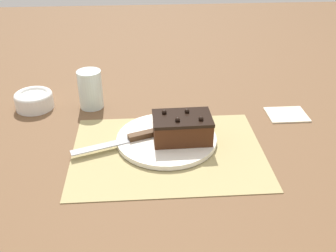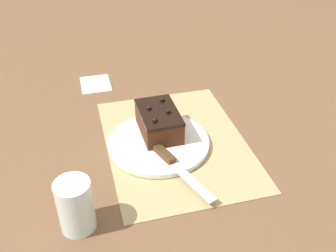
{
  "view_description": "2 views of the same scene",
  "coord_description": "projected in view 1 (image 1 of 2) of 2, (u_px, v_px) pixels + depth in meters",
  "views": [
    {
      "loc": [
        0.06,
        0.79,
        0.54
      ],
      "look_at": [
        -0.0,
        -0.03,
        0.06
      ],
      "focal_mm": 42.0,
      "sensor_mm": 36.0,
      "label": 1
    },
    {
      "loc": [
        0.75,
        -0.22,
        0.6
      ],
      "look_at": [
        0.0,
        -0.02,
        0.06
      ],
      "focal_mm": 42.0,
      "sensor_mm": 36.0,
      "label": 2
    }
  ],
  "objects": [
    {
      "name": "serving_knife",
      "position": [
        128.0,
        139.0,
        0.96
      ],
      "size": [
        0.2,
        0.09,
        0.01
      ],
      "rotation": [
        0.0,
        0.0,
        5.06
      ],
      "color": "#472D19",
      "rests_on": "cake_plate"
    },
    {
      "name": "chocolate_cake",
      "position": [
        182.0,
        128.0,
        0.96
      ],
      "size": [
        0.14,
        0.1,
        0.07
      ],
      "rotation": [
        0.0,
        0.0,
        0.02
      ],
      "color": "#472614",
      "rests_on": "cake_plate"
    },
    {
      "name": "drinking_glass",
      "position": [
        90.0,
        89.0,
        1.13
      ],
      "size": [
        0.07,
        0.07,
        0.11
      ],
      "color": "silver",
      "rests_on": "ground_plane"
    },
    {
      "name": "cake_plate",
      "position": [
        167.0,
        139.0,
        0.98
      ],
      "size": [
        0.25,
        0.25,
        0.01
      ],
      "color": "white",
      "rests_on": "placemat_woven"
    },
    {
      "name": "ground_plane",
      "position": [
        168.0,
        152.0,
        0.95
      ],
      "size": [
        3.0,
        3.0,
        0.0
      ],
      "primitive_type": "plane",
      "color": "brown"
    },
    {
      "name": "placemat_woven",
      "position": [
        168.0,
        151.0,
        0.95
      ],
      "size": [
        0.46,
        0.34,
        0.0
      ],
      "primitive_type": "cube",
      "color": "tan",
      "rests_on": "ground_plane"
    },
    {
      "name": "small_bowl",
      "position": [
        34.0,
        100.0,
        1.14
      ],
      "size": [
        0.11,
        0.11,
        0.05
      ],
      "color": "white",
      "rests_on": "ground_plane"
    },
    {
      "name": "folded_napkin",
      "position": [
        287.0,
        114.0,
        1.11
      ],
      "size": [
        0.11,
        0.09,
        0.01
      ],
      "primitive_type": "cube",
      "color": "beige",
      "rests_on": "ground_plane"
    }
  ]
}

